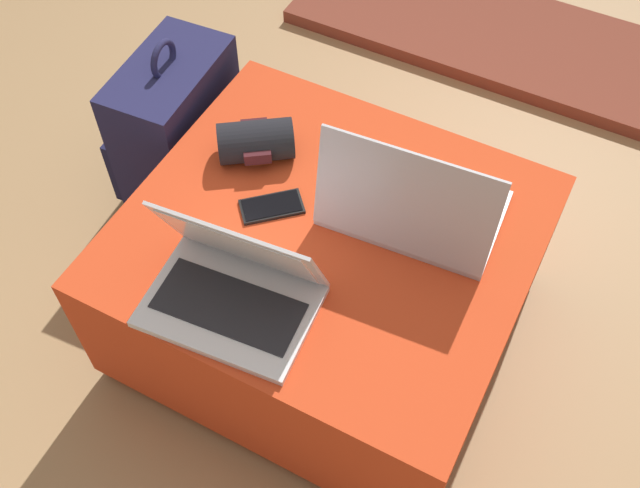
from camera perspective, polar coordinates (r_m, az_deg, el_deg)
ground_plane at (r=1.91m, az=0.52°, el=-6.27°), size 14.00×14.00×0.00m
ottoman at (r=1.74m, az=0.57°, el=-2.89°), size 0.85×0.77×0.41m
laptop_near at (r=1.44m, az=-6.59°, el=-3.17°), size 0.34×0.26×0.22m
laptop_far at (r=1.56m, az=6.97°, el=2.92°), size 0.38×0.27×0.26m
cell_phone at (r=1.61m, az=-3.70°, el=2.87°), size 0.14×0.14×0.01m
backpack at (r=2.06m, az=-10.94°, el=8.16°), size 0.27×0.36×0.53m
wrist_brace at (r=1.68m, az=-4.91°, el=7.81°), size 0.19×0.17×0.09m
fireplace_hearth at (r=2.71m, az=13.42°, el=15.19°), size 1.40×0.50×0.04m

